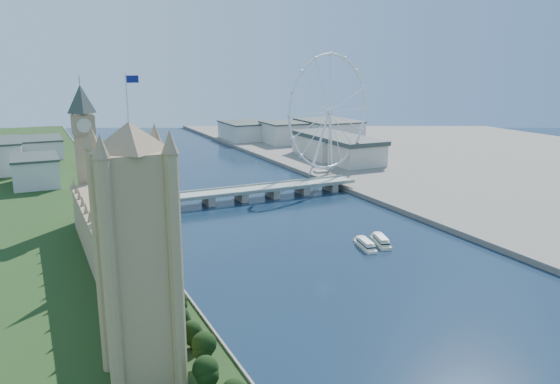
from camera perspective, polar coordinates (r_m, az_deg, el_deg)
ground at (r=244.57m, az=23.82°, el=-16.80°), size 2000.00×2000.00×0.00m
tree_row at (r=240.06m, az=-9.69°, el=-13.73°), size 8.93×216.93×22.31m
victoria_tower at (r=201.12m, az=-14.76°, el=-5.60°), size 28.16×28.16×112.00m
parliament_range at (r=321.39m, az=-17.07°, el=-5.30°), size 24.00×200.00×70.00m
big_ben at (r=415.96m, az=-19.79°, el=5.50°), size 20.02×20.02×110.00m
westminster_bridge at (r=477.44m, az=-4.08°, el=-0.11°), size 220.00×22.00×9.50m
london_eye at (r=568.60m, az=5.18°, el=8.28°), size 113.60×39.12×124.30m
county_hall at (r=669.45m, az=5.88°, el=3.22°), size 54.00×144.00×35.00m
city_skyline at (r=730.18m, az=-8.70°, el=5.34°), size 505.00×280.00×32.00m
tour_boat_near at (r=362.28m, az=8.92°, el=-5.80°), size 12.52×28.44×6.07m
tour_boat_far at (r=370.93m, az=10.50°, el=-5.40°), size 15.60×29.23×6.26m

